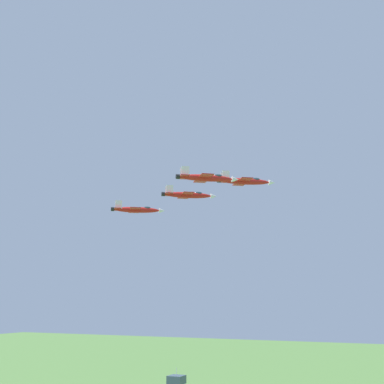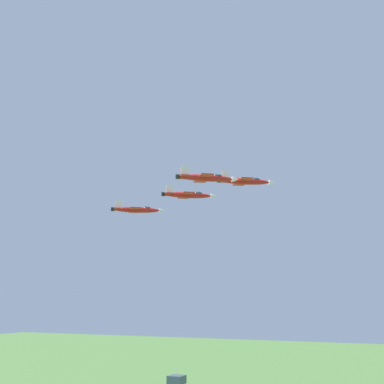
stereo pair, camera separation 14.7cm
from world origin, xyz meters
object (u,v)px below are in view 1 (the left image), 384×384
object	(u,v)px
jet_lead	(245,181)
jet_left_outer	(137,210)
jet_left_wingman	(188,195)
jet_right_wingman	(206,178)

from	to	relation	value
jet_lead	jet_left_outer	xyz separation A→B (m)	(2.96, 39.86, -5.54)
jet_left_wingman	jet_left_outer	size ratio (longest dim) A/B	0.98
jet_left_wingman	jet_right_wingman	xyz separation A→B (m)	(-20.92, -15.26, -0.27)
jet_left_outer	jet_lead	bearing A→B (deg)	-39.56
jet_right_wingman	jet_left_outer	size ratio (longest dim) A/B	0.96
jet_left_wingman	jet_left_outer	bearing A→B (deg)	138.90
jet_left_wingman	jet_left_outer	world-z (taller)	jet_left_wingman
jet_left_wingman	jet_left_outer	distance (m)	20.24
jet_lead	jet_right_wingman	size ratio (longest dim) A/B	1.05
jet_lead	jet_left_outer	world-z (taller)	jet_lead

